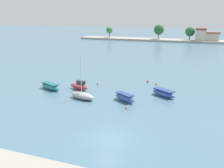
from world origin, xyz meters
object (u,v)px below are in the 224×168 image
Objects in this scene: moored_boat_1 at (79,86)px; mooring_buoy_1 at (126,108)px; moored_boat_0 at (50,86)px; mooring_buoy_3 at (156,84)px; mooring_buoy_0 at (97,84)px; moored_boat_2 at (83,96)px; moored_boat_4 at (164,93)px; moored_boat_3 at (125,98)px; mooring_buoy_2 at (148,81)px.

moored_boat_1 is 13.30× the size of mooring_buoy_1.
moored_boat_0 reaches higher than mooring_buoy_3.
mooring_buoy_0 is at bearing 62.23° from moored_boat_0.
moored_boat_2 reaches higher than moored_boat_0.
mooring_buoy_3 is (11.19, 6.82, -0.40)m from moored_boat_1.
mooring_buoy_0 is 10.12m from mooring_buoy_3.
moored_boat_2 reaches higher than mooring_buoy_1.
moored_boat_3 is at bearing -108.62° from moored_boat_4.
moored_boat_1 is 13.30m from moored_boat_4.
mooring_buoy_2 is (9.47, 7.88, -0.40)m from moored_boat_1.
moored_boat_3 is 9.63× the size of mooring_buoy_3.
moored_boat_3 reaches higher than moored_boat_0.
moored_boat_2 is 13.81m from mooring_buoy_3.
moored_boat_4 is (17.66, 2.70, 0.00)m from moored_boat_0.
mooring_buoy_0 is (-0.93, 7.56, -0.37)m from moored_boat_2.
moored_boat_3 reaches higher than mooring_buoy_3.
moored_boat_2 is 6.05m from moored_boat_3.
moored_boat_1 is 0.99× the size of moored_boat_3.
mooring_buoy_3 is at bearing 65.55° from moored_boat_2.
mooring_buoy_1 is (7.85, -9.00, 0.01)m from mooring_buoy_0.
mooring_buoy_2 reaches higher than mooring_buoy_0.
moored_boat_1 is at bearing -167.45° from moored_boat_3.
moored_boat_1 is 9.57× the size of mooring_buoy_3.
moored_boat_0 is 14.38m from mooring_buoy_1.
moored_boat_0 is at bearing -145.59° from moored_boat_1.
moored_boat_1 is 13.12m from mooring_buoy_3.
moored_boat_2 reaches higher than mooring_buoy_2.
moored_boat_4 reaches higher than mooring_buoy_3.
moored_boat_3 is 6.19m from moored_boat_4.
mooring_buoy_0 is 0.68× the size of mooring_buoy_2.
moored_boat_0 reaches higher than mooring_buoy_0.
mooring_buoy_2 is at bearing 28.34° from mooring_buoy_0.
mooring_buoy_1 is at bearing -38.61° from moored_boat_3.
moored_boat_1 is 12.33m from mooring_buoy_2.
moored_boat_3 is 14.03× the size of mooring_buoy_0.
moored_boat_1 is (4.41, 1.55, 0.08)m from moored_boat_0.
mooring_buoy_2 is (1.00, 10.67, -0.35)m from moored_boat_3.
moored_boat_0 is 17.71m from mooring_buoy_3.
mooring_buoy_2 is at bearing 148.53° from mooring_buoy_3.
moored_boat_1 is 0.58× the size of moored_boat_2.
moored_boat_0 is at bearing -139.20° from mooring_buoy_0.
moored_boat_0 is 1.10× the size of moored_boat_4.
moored_boat_4 reaches higher than mooring_buoy_1.
mooring_buoy_0 is at bearing 167.75° from moored_boat_3.
moored_boat_1 is 13.95× the size of mooring_buoy_0.
moored_boat_2 is 16.49× the size of mooring_buoy_3.
moored_boat_0 is at bearing 164.58° from mooring_buoy_1.
moored_boat_2 is 22.92× the size of mooring_buoy_1.
moored_boat_2 is 1.71× the size of moored_boat_3.
moored_boat_0 is 12.94m from moored_boat_3.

